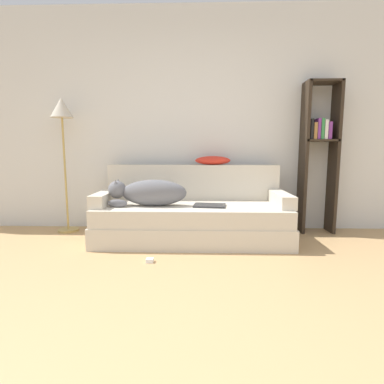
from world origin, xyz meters
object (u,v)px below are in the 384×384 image
Objects in this scene: floor_lamp at (62,122)px; throw_pillow at (213,160)px; couch at (192,223)px; dog at (148,192)px; laptop at (210,205)px; power_adapter at (150,260)px; bookshelf at (319,149)px.

throw_pillow is at bearing 1.49° from floor_lamp.
dog is at bearing -168.83° from couch.
laptop is (0.65, -0.01, -0.13)m from dog.
power_adapter is (1.18, -1.01, -1.30)m from floor_lamp.
bookshelf is at bearing 30.47° from power_adapter.
bookshelf is 1.11× the size of floor_lamp.
throw_pillow is 1.26m from bookshelf.
floor_lamp reaches higher than dog.
throw_pillow reaches higher than laptop.
laptop reaches higher than couch.
dog is 0.52× the size of floor_lamp.
power_adapter is (-0.59, -1.06, -0.85)m from throw_pillow.
bookshelf is at bearing 14.24° from dog.
dog is 0.80m from power_adapter.
dog is 2.06m from bookshelf.
bookshelf is 3.04m from floor_lamp.
throw_pillow is (0.70, 0.47, 0.32)m from dog.
laptop is 5.52× the size of power_adapter.
floor_lamp is at bearing 172.29° from laptop.
bookshelf reaches higher than throw_pillow.
dog is (-0.46, -0.09, 0.35)m from couch.
couch is at bearing 157.31° from laptop.
dog reaches higher than laptop.
dog is 0.66m from laptop.
floor_lamp reaches higher than laptop.
dog is 0.47× the size of bookshelf.
floor_lamp reaches higher than couch.
floor_lamp is (-1.54, 0.33, 1.12)m from couch.
laptop is (0.19, -0.10, 0.21)m from couch.
floor_lamp is at bearing 139.40° from power_adapter.
couch is 0.58m from dog.
floor_lamp reaches higher than power_adapter.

